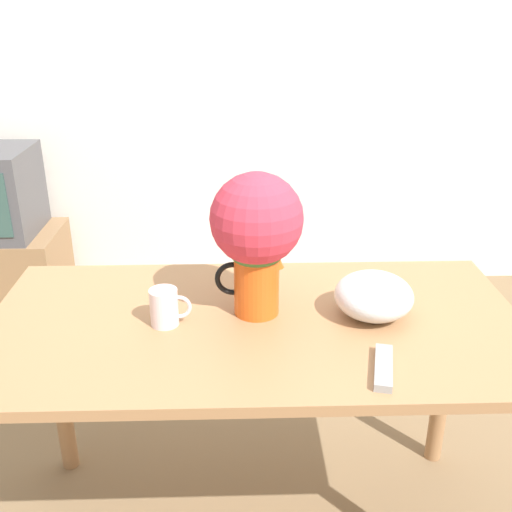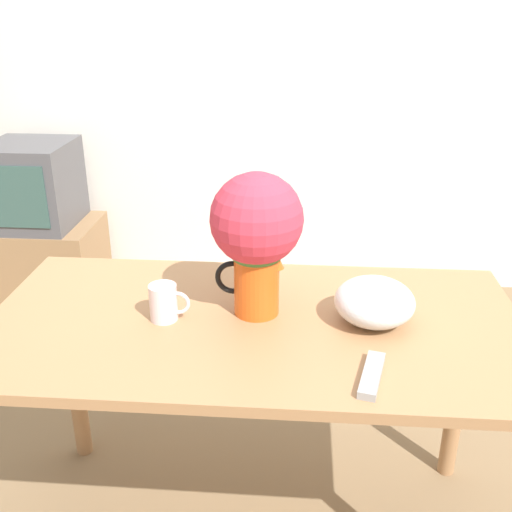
% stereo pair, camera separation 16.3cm
% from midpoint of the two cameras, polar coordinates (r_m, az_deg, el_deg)
% --- Properties ---
extents(wall_back, '(8.00, 0.05, 2.60)m').
position_cam_midpoint_polar(wall_back, '(3.40, -0.55, 18.09)').
color(wall_back, silver).
rests_on(wall_back, ground_plane).
extents(table, '(1.49, 0.77, 0.79)m').
position_cam_midpoint_polar(table, '(1.73, -2.75, -9.40)').
color(table, '#A3754C').
rests_on(table, ground_plane).
extents(flower_vase, '(0.25, 0.25, 0.41)m').
position_cam_midpoint_polar(flower_vase, '(1.61, -2.86, 2.34)').
color(flower_vase, '#E05619').
rests_on(flower_vase, table).
extents(coffee_mug, '(0.11, 0.08, 0.10)m').
position_cam_midpoint_polar(coffee_mug, '(1.66, -11.46, -4.87)').
color(coffee_mug, silver).
rests_on(coffee_mug, table).
extents(white_bowl, '(0.22, 0.22, 0.13)m').
position_cam_midpoint_polar(white_bowl, '(1.68, 8.43, -3.83)').
color(white_bowl, silver).
rests_on(white_bowl, table).
extents(remote_control, '(0.08, 0.19, 0.02)m').
position_cam_midpoint_polar(remote_control, '(1.47, 8.92, -10.53)').
color(remote_control, '#999999').
rests_on(remote_control, table).
extents(tv_stand, '(0.62, 0.47, 0.46)m').
position_cam_midpoint_polar(tv_stand, '(3.60, -23.96, -1.39)').
color(tv_stand, '#8E6B47').
rests_on(tv_stand, ground_plane).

